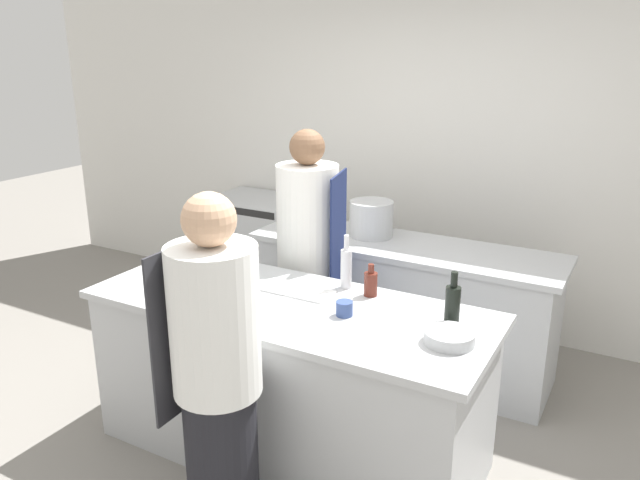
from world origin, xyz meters
TOP-DOWN VIEW (x-y plane):
  - ground_plane at (0.00, 0.00)m, footprint 16.00×16.00m
  - wall_back at (0.00, 2.13)m, footprint 8.00×0.06m
  - prep_counter at (0.00, 0.00)m, footprint 2.19×0.86m
  - pass_counter at (0.17, 1.23)m, footprint 2.14×0.64m
  - oven_range at (-1.39, 1.76)m, footprint 0.85×0.63m
  - chef_at_prep_near at (0.06, -0.68)m, footprint 0.40×0.39m
  - chef_at_stove at (-0.28, 0.70)m, footprint 0.44×0.43m
  - bottle_olive_oil at (-0.51, 0.18)m, footprint 0.09×0.09m
  - bottle_vinegar at (0.34, 0.30)m, footprint 0.07×0.07m
  - bottle_wine at (0.18, 0.33)m, footprint 0.06×0.06m
  - bottle_cooking_oil at (0.84, 0.15)m, footprint 0.07×0.07m
  - bottle_sauce at (-0.39, 0.06)m, footprint 0.07×0.07m
  - bowl_mixing_large at (-0.60, -0.18)m, footprint 0.17×0.17m
  - bowl_prep_small at (0.89, -0.04)m, footprint 0.23×0.23m
  - bowl_ceramic_blue at (-0.84, 0.06)m, footprint 0.22×0.22m
  - cup at (0.34, -0.00)m, footprint 0.09×0.09m
  - cutting_board at (-0.04, 0.15)m, footprint 0.41×0.19m
  - stockpot at (-0.11, 1.30)m, footprint 0.31×0.31m

SIDE VIEW (x-z plane):
  - ground_plane at x=0.00m, z-range 0.00..0.00m
  - pass_counter at x=0.17m, z-range 0.00..0.92m
  - prep_counter at x=0.00m, z-range 0.00..0.92m
  - oven_range at x=-1.39m, z-range 0.00..0.93m
  - chef_at_prep_near at x=0.06m, z-range -0.01..1.66m
  - chef_at_stove at x=-0.28m, z-range 0.00..1.73m
  - cutting_board at x=-0.04m, z-range 0.92..0.93m
  - bowl_prep_small at x=0.89m, z-range 0.92..0.97m
  - cup at x=0.34m, z-range 0.92..0.99m
  - bowl_ceramic_blue at x=-0.84m, z-range 0.92..0.99m
  - bowl_mixing_large at x=-0.60m, z-range 0.92..1.00m
  - bottle_vinegar at x=0.34m, z-range 0.90..1.08m
  - bottle_sauce at x=-0.39m, z-range 0.89..1.14m
  - bottle_olive_oil at x=-0.51m, z-range 0.89..1.15m
  - bottle_cooking_oil at x=0.84m, z-range 0.89..1.16m
  - bottle_wine at x=0.18m, z-range 0.88..1.19m
  - stockpot at x=-0.11m, z-range 0.92..1.17m
  - wall_back at x=0.00m, z-range 0.00..2.80m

